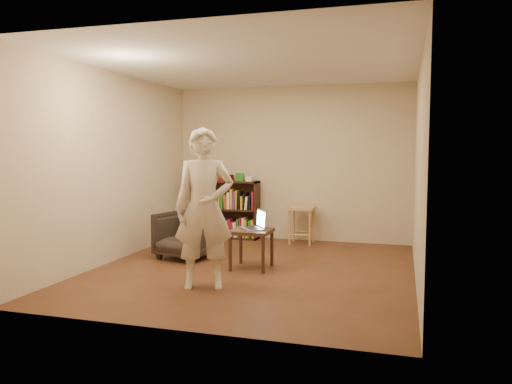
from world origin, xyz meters
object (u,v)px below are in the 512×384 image
(bookshelf, at_px, (225,213))
(side_table, at_px, (251,236))
(stool, at_px, (302,214))
(laptop, at_px, (256,225))
(armchair, at_px, (187,235))
(person, at_px, (204,209))

(bookshelf, bearing_deg, side_table, -61.62)
(stool, height_order, laptop, laptop)
(side_table, height_order, laptop, laptop)
(stool, xyz_separation_m, armchair, (-1.36, -1.54, -0.16))
(stool, height_order, person, person)
(stool, bearing_deg, side_table, -98.74)
(side_table, xyz_separation_m, person, (-0.24, -1.00, 0.47))
(armchair, bearing_deg, stool, 63.09)
(laptop, bearing_deg, person, -49.76)
(side_table, bearing_deg, laptop, 46.96)
(armchair, xyz_separation_m, person, (0.83, -1.34, 0.56))
(bookshelf, xyz_separation_m, laptop, (1.15, -2.00, 0.13))
(side_table, relative_size, laptop, 1.22)
(stool, distance_m, armchair, 2.06)
(bookshelf, bearing_deg, armchair, -88.84)
(stool, xyz_separation_m, person, (-0.53, -2.88, 0.40))
(stool, xyz_separation_m, side_table, (-0.29, -1.88, -0.06))
(stool, xyz_separation_m, laptop, (-0.24, -1.83, 0.08))
(stool, relative_size, laptop, 1.44)
(stool, distance_m, person, 2.96)
(armchair, distance_m, side_table, 1.13)
(person, bearing_deg, bookshelf, 86.58)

